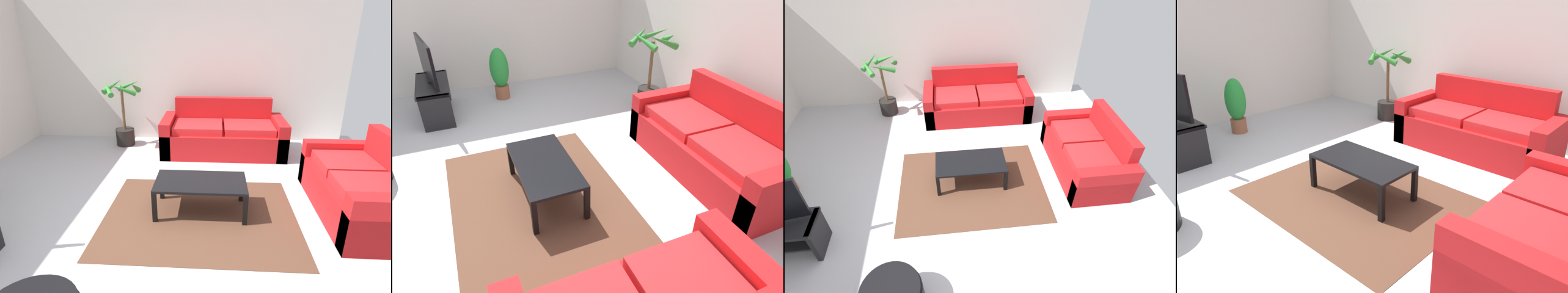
{
  "view_description": "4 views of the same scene",
  "coord_description": "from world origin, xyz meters",
  "views": [
    {
      "loc": [
        0.56,
        -2.7,
        2.02
      ],
      "look_at": [
        0.35,
        0.77,
        0.67
      ],
      "focal_mm": 27.84,
      "sensor_mm": 36.0,
      "label": 1
    },
    {
      "loc": [
        3.12,
        -0.27,
        2.27
      ],
      "look_at": [
        0.68,
        0.77,
        0.64
      ],
      "focal_mm": 30.67,
      "sensor_mm": 36.0,
      "label": 2
    },
    {
      "loc": [
        0.19,
        -2.91,
        3.39
      ],
      "look_at": [
        0.58,
        0.44,
        0.63
      ],
      "focal_mm": 27.4,
      "sensor_mm": 36.0,
      "label": 3
    },
    {
      "loc": [
        2.83,
        -2.02,
        1.94
      ],
      "look_at": [
        0.42,
        0.57,
        0.49
      ],
      "focal_mm": 33.36,
      "sensor_mm": 36.0,
      "label": 4
    }
  ],
  "objects": [
    {
      "name": "area_rug",
      "position": [
        0.43,
        0.3,
        0.0
      ],
      "size": [
        2.2,
        1.7,
        0.01
      ],
      "primitive_type": "cube",
      "color": "#513323",
      "rests_on": "ground"
    },
    {
      "name": "potted_palm",
      "position": [
        -1.07,
        2.55,
        0.53
      ],
      "size": [
        0.69,
        0.69,
        1.21
      ],
      "color": "black",
      "rests_on": "ground"
    },
    {
      "name": "wall_left",
      "position": [
        -3.0,
        0.0,
        1.35
      ],
      "size": [
        0.06,
        6.0,
        2.7
      ],
      "primitive_type": "cube",
      "color": "silver",
      "rests_on": "ground"
    },
    {
      "name": "couch_main",
      "position": [
        0.73,
        2.28,
        0.3
      ],
      "size": [
        2.06,
        0.9,
        0.9
      ],
      "color": "red",
      "rests_on": "ground"
    },
    {
      "name": "coffee_table",
      "position": [
        0.43,
        0.4,
        0.35
      ],
      "size": [
        1.05,
        0.55,
        0.4
      ],
      "color": "black",
      "rests_on": "ground"
    },
    {
      "name": "potted_plant_small",
      "position": [
        -2.3,
        0.47,
        0.45
      ],
      "size": [
        0.3,
        0.3,
        0.84
      ],
      "color": "brown",
      "rests_on": "ground"
    },
    {
      "name": "ground_plane",
      "position": [
        0.0,
        0.0,
        0.0
      ],
      "size": [
        6.6,
        6.6,
        0.0
      ],
      "primitive_type": "plane",
      "color": "#B2B2B7"
    },
    {
      "name": "tv",
      "position": [
        -2.04,
        -0.55,
        0.84
      ],
      "size": [
        1.03,
        0.21,
        0.62
      ],
      "color": "black",
      "rests_on": "tv_stand"
    },
    {
      "name": "tv_stand",
      "position": [
        -2.04,
        -0.56,
        0.33
      ],
      "size": [
        1.1,
        0.45,
        0.51
      ],
      "color": "black",
      "rests_on": "ground"
    },
    {
      "name": "wall_back",
      "position": [
        0.0,
        3.0,
        1.35
      ],
      "size": [
        6.0,
        0.06,
        2.7
      ],
      "primitive_type": "cube",
      "color": "silver",
      "rests_on": "ground"
    }
  ]
}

